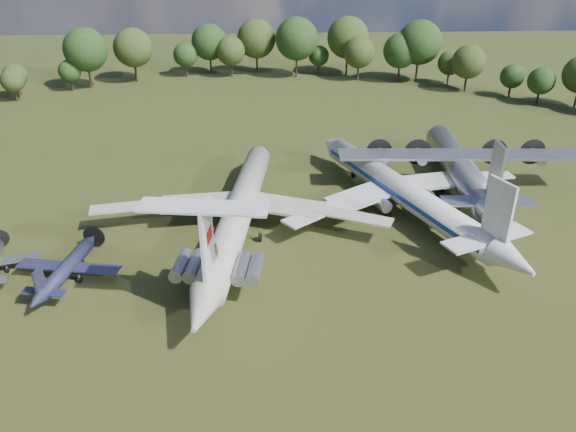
{
  "coord_description": "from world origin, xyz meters",
  "views": [
    {
      "loc": [
        2.56,
        -64.72,
        37.2
      ],
      "look_at": [
        5.41,
        -4.0,
        5.0
      ],
      "focal_mm": 35.0,
      "sensor_mm": 36.0,
      "label": 1
    }
  ],
  "objects_px": {
    "tu104_jet": "(402,196)",
    "an12_transport": "(460,173)",
    "small_prop_west": "(67,271)",
    "person_on_il62": "(215,250)",
    "il62_airliner": "(239,215)"
  },
  "relations": [
    {
      "from": "il62_airliner",
      "to": "tu104_jet",
      "type": "xyz_separation_m",
      "value": [
        22.94,
        5.03,
        -0.04
      ]
    },
    {
      "from": "il62_airliner",
      "to": "an12_transport",
      "type": "height_order",
      "value": "an12_transport"
    },
    {
      "from": "tu104_jet",
      "to": "an12_transport",
      "type": "bearing_deg",
      "value": 10.98
    },
    {
      "from": "tu104_jet",
      "to": "person_on_il62",
      "type": "xyz_separation_m",
      "value": [
        -24.9,
        -19.25,
        3.44
      ]
    },
    {
      "from": "il62_airliner",
      "to": "an12_transport",
      "type": "xyz_separation_m",
      "value": [
        33.51,
        12.06,
        0.18
      ]
    },
    {
      "from": "tu104_jet",
      "to": "small_prop_west",
      "type": "relative_size",
      "value": 3.03
    },
    {
      "from": "tu104_jet",
      "to": "small_prop_west",
      "type": "distance_m",
      "value": 45.26
    },
    {
      "from": "person_on_il62",
      "to": "small_prop_west",
      "type": "bearing_deg",
      "value": -23.49
    },
    {
      "from": "il62_airliner",
      "to": "tu104_jet",
      "type": "relative_size",
      "value": 1.04
    },
    {
      "from": "tu104_jet",
      "to": "small_prop_west",
      "type": "height_order",
      "value": "tu104_jet"
    },
    {
      "from": "small_prop_west",
      "to": "person_on_il62",
      "type": "height_order",
      "value": "person_on_il62"
    },
    {
      "from": "tu104_jet",
      "to": "an12_transport",
      "type": "distance_m",
      "value": 12.69
    },
    {
      "from": "an12_transport",
      "to": "person_on_il62",
      "type": "bearing_deg",
      "value": -140.55
    },
    {
      "from": "il62_airliner",
      "to": "tu104_jet",
      "type": "height_order",
      "value": "il62_airliner"
    },
    {
      "from": "il62_airliner",
      "to": "an12_transport",
      "type": "distance_m",
      "value": 35.61
    }
  ]
}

